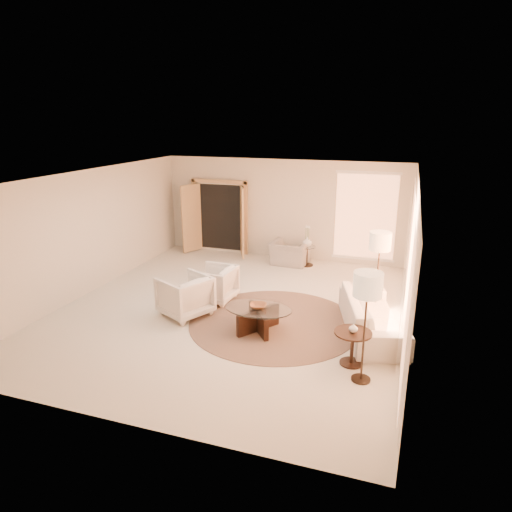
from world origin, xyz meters
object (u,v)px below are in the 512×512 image
(armchair_right, at_px, (185,294))
(sofa, at_px, (372,315))
(coffee_table, at_px, (258,316))
(bowl, at_px, (258,306))
(side_table, at_px, (307,254))
(floor_lamp_far, at_px, (368,290))
(accent_chair, at_px, (290,249))
(end_vase, at_px, (353,328))
(end_table, at_px, (352,342))
(side_vase, at_px, (307,242))
(armchair_left, at_px, (214,282))
(floor_lamp_near, at_px, (380,245))

(armchair_right, bearing_deg, sofa, 123.42)
(coffee_table, xyz_separation_m, bowl, (0.00, 0.00, 0.21))
(side_table, xyz_separation_m, floor_lamp_far, (2.04, -5.32, 1.17))
(coffee_table, bearing_deg, side_table, 89.88)
(accent_chair, xyz_separation_m, bowl, (0.47, -4.17, 0.08))
(floor_lamp_far, distance_m, end_vase, 0.98)
(end_table, distance_m, side_vase, 5.22)
(armchair_left, bearing_deg, sofa, 85.56)
(sofa, xyz_separation_m, coffee_table, (-2.05, -0.64, -0.05))
(coffee_table, distance_m, end_table, 1.96)
(side_table, height_order, bowl, bowl)
(armchair_left, relative_size, end_table, 1.40)
(floor_lamp_near, relative_size, floor_lamp_far, 1.00)
(sofa, bearing_deg, armchair_right, 80.76)
(armchair_right, xyz_separation_m, floor_lamp_far, (3.70, -1.34, 1.04))
(floor_lamp_far, bearing_deg, accent_chair, 115.46)
(accent_chair, distance_m, end_vase, 5.36)
(armchair_left, xyz_separation_m, accent_chair, (0.93, 3.04, 0.00))
(accent_chair, relative_size, floor_lamp_far, 0.56)
(end_table, xyz_separation_m, floor_lamp_far, (0.21, -0.45, 1.11))
(floor_lamp_far, relative_size, side_vase, 6.58)
(end_table, xyz_separation_m, end_vase, (0.00, 0.00, 0.25))
(floor_lamp_near, height_order, bowl, floor_lamp_near)
(floor_lamp_near, xyz_separation_m, bowl, (-2.05, -1.44, -0.99))
(armchair_right, xyz_separation_m, end_table, (3.49, -0.89, -0.07))
(accent_chair, height_order, side_vase, accent_chair)
(armchair_left, distance_m, end_vase, 3.71)
(armchair_right, height_order, floor_lamp_near, floor_lamp_near)
(end_vase, bearing_deg, armchair_left, 150.99)
(coffee_table, bearing_deg, end_vase, -19.86)
(floor_lamp_near, distance_m, side_vase, 3.54)
(sofa, relative_size, side_table, 4.37)
(side_table, distance_m, floor_lamp_near, 3.63)
(armchair_left, height_order, bowl, armchair_left)
(end_table, xyz_separation_m, side_table, (-1.83, 4.88, -0.07))
(accent_chair, distance_m, coffee_table, 4.20)
(end_table, bearing_deg, end_vase, 0.00)
(end_table, bearing_deg, coffee_table, 160.14)
(armchair_right, distance_m, coffee_table, 1.67)
(accent_chair, xyz_separation_m, end_vase, (2.31, -4.83, 0.22))
(floor_lamp_far, relative_size, bowl, 5.57)
(armchair_left, height_order, coffee_table, armchair_left)
(armchair_right, bearing_deg, coffee_table, 109.34)
(coffee_table, height_order, end_vase, end_vase)
(armchair_left, bearing_deg, accent_chair, 166.69)
(side_table, distance_m, side_vase, 0.35)
(coffee_table, relative_size, bowl, 4.15)
(armchair_left, xyz_separation_m, armchair_right, (-0.25, -0.91, 0.03))
(sofa, relative_size, end_vase, 15.77)
(coffee_table, bearing_deg, end_table, -19.86)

